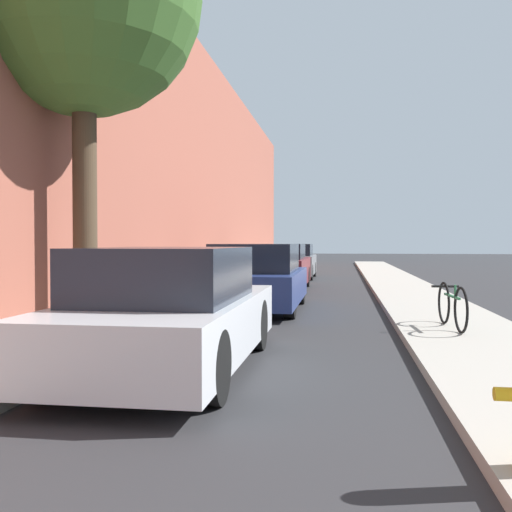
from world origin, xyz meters
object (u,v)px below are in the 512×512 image
(parked_car_silver, at_px, (170,312))
(parked_car_maroon, at_px, (279,268))
(bicycle, at_px, (452,306))
(parked_car_navy, at_px, (257,279))
(parked_car_grey, at_px, (293,262))

(parked_car_silver, bearing_deg, parked_car_maroon, 89.86)
(bicycle, bearing_deg, parked_car_silver, -144.80)
(parked_car_silver, height_order, bicycle, parked_car_silver)
(parked_car_navy, distance_m, bicycle, 4.60)
(parked_car_silver, xyz_separation_m, bicycle, (3.68, 3.01, -0.19))
(parked_car_silver, relative_size, bicycle, 2.54)
(parked_car_maroon, xyz_separation_m, parked_car_grey, (-0.08, 5.80, -0.02))
(parked_car_navy, relative_size, bicycle, 2.51)
(bicycle, bearing_deg, parked_car_maroon, 109.81)
(parked_car_navy, xyz_separation_m, parked_car_maroon, (-0.10, 5.32, 0.01))
(parked_car_maroon, bearing_deg, parked_car_grey, 90.76)
(parked_car_navy, height_order, parked_car_maroon, parked_car_navy)
(parked_car_silver, xyz_separation_m, parked_car_navy, (0.13, 5.92, 0.01))
(parked_car_navy, distance_m, parked_car_maroon, 5.32)
(parked_car_grey, xyz_separation_m, bicycle, (3.73, -14.03, -0.19))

